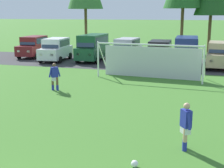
% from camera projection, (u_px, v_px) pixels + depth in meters
% --- Properties ---
extents(ground_plane, '(400.00, 400.00, 0.00)m').
position_uv_depth(ground_plane, '(124.00, 84.00, 20.52)').
color(ground_plane, '#3D7028').
extents(parking_lot_strip, '(52.00, 8.40, 0.01)m').
position_uv_depth(parking_lot_strip, '(147.00, 63.00, 28.82)').
color(parking_lot_strip, '#333335').
rests_on(parking_lot_strip, ground).
extents(soccer_ball, '(0.22, 0.22, 0.22)m').
position_uv_depth(soccer_ball, '(135.00, 164.00, 9.41)').
color(soccer_ball, white).
rests_on(soccer_ball, ground).
extents(soccer_goal, '(7.55, 2.52, 2.57)m').
position_uv_depth(soccer_goal, '(150.00, 60.00, 22.09)').
color(soccer_goal, white).
rests_on(soccer_goal, ground).
extents(player_midfield_center, '(0.41, 0.70, 1.64)m').
position_uv_depth(player_midfield_center, '(186.00, 126.00, 10.49)').
color(player_midfield_center, tan).
rests_on(player_midfield_center, ground).
extents(player_winger_right, '(0.58, 0.58, 1.64)m').
position_uv_depth(player_winger_right, '(55.00, 77.00, 18.68)').
color(player_winger_right, brown).
rests_on(player_winger_right, ground).
extents(parked_car_slot_far_left, '(2.36, 4.71, 2.16)m').
position_uv_depth(parked_car_slot_far_left, '(34.00, 46.00, 32.85)').
color(parked_car_slot_far_left, maroon).
rests_on(parked_car_slot_far_left, ground).
extents(parked_car_slot_left, '(2.39, 4.73, 2.16)m').
position_uv_depth(parked_car_slot_left, '(56.00, 49.00, 30.25)').
color(parked_car_slot_left, silver).
rests_on(parked_car_slot_left, ground).
extents(parked_car_slot_center_left, '(2.24, 4.82, 2.52)m').
position_uv_depth(parked_car_slot_center_left, '(93.00, 47.00, 30.11)').
color(parked_car_slot_center_left, '#194C2D').
rests_on(parked_car_slot_center_left, ground).
extents(parked_car_slot_center, '(2.39, 4.73, 2.16)m').
position_uv_depth(parked_car_slot_center, '(127.00, 49.00, 30.11)').
color(parked_car_slot_center, '#B2B2BC').
rests_on(parked_car_slot_center, ground).
extents(parked_car_slot_center_right, '(2.21, 4.64, 2.16)m').
position_uv_depth(parked_car_slot_center_right, '(160.00, 53.00, 27.53)').
color(parked_car_slot_center_right, black).
rests_on(parked_car_slot_center_right, ground).
extents(parked_car_slot_right, '(2.29, 4.85, 2.52)m').
position_uv_depth(parked_car_slot_right, '(186.00, 51.00, 27.01)').
color(parked_car_slot_right, navy).
rests_on(parked_car_slot_right, ground).
extents(parked_car_slot_far_right, '(2.34, 4.70, 2.16)m').
position_uv_depth(parked_car_slot_far_right, '(219.00, 55.00, 26.34)').
color(parked_car_slot_far_right, tan).
rests_on(parked_car_slot_far_right, ground).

